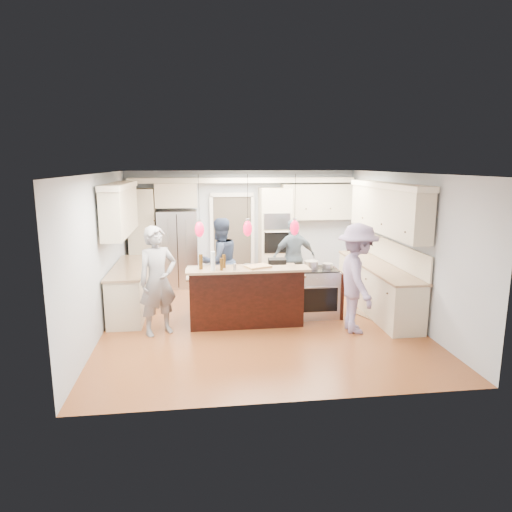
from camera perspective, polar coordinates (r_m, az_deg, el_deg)
The scene contains 23 objects.
ground_plane at distance 8.58m, azimuth 0.30°, elevation -8.01°, with size 6.00×6.00×0.00m, color brown.
room_shell at distance 8.16m, azimuth 0.31°, elevation 4.12°, with size 5.54×6.04×2.72m.
refrigerator at distance 10.85m, azimuth -9.70°, elevation 0.90°, with size 0.90×0.70×1.80m, color #B7B7BC.
oven_column at distance 10.98m, azimuth 2.36°, elevation 2.50°, with size 0.72×0.69×2.30m.
back_upper_cabinets at distance 10.85m, azimuth -5.55°, elevation 5.12°, with size 5.30×0.61×2.54m.
right_counter_run at distance 9.21m, azimuth 15.31°, elevation -0.25°, with size 0.64×3.10×2.51m.
left_cabinets at distance 9.11m, azimuth -15.81°, elevation -0.41°, with size 0.64×2.30×2.51m.
kitchen_island at distance 8.48m, azimuth -1.41°, elevation -4.81°, with size 2.10×1.46×1.12m.
island_range at distance 8.80m, azimuth 7.71°, elevation -4.49°, with size 0.82×0.71×0.92m.
pendant_lights at distance 7.63m, azimuth -1.05°, elevation 3.49°, with size 1.75×0.15×1.03m.
person_bar_end at distance 7.85m, azimuth -12.18°, elevation -3.06°, with size 0.68×0.45×1.86m, color gray.
person_far_left at distance 9.43m, azimuth -4.54°, elevation -0.63°, with size 0.87×0.67×1.78m, color #293651.
person_far_right at distance 10.05m, azimuth 4.76°, elevation -0.18°, with size 0.98×0.41×1.68m, color slate.
person_range_side at distance 7.97m, azimuth 12.54°, elevation -2.75°, with size 1.22×0.70×1.89m, color gray.
floor_rug at distance 9.12m, azimuth 15.63°, elevation -7.23°, with size 0.75×1.09×0.01m, color #856748.
water_bottle at distance 7.57m, azimuth -5.41°, elevation -0.64°, with size 0.08×0.08×0.33m, color silver.
beer_bottle_a at distance 7.71m, azimuth -6.91°, elevation -0.71°, with size 0.06×0.06×0.26m, color #41290B.
beer_bottle_b at distance 7.59m, azimuth -4.35°, elevation -1.04°, with size 0.05×0.05×0.21m, color #41290B.
beer_bottle_c at distance 7.77m, azimuth -4.02°, elevation -0.65°, with size 0.06×0.06×0.23m, color #41290B.
drink_can at distance 7.60m, azimuth -2.68°, elevation -1.38°, with size 0.06×0.06×0.11m, color #B7B7BC.
cutting_board at distance 7.82m, azimuth 0.25°, elevation -1.30°, with size 0.40×0.29×0.03m, color tan.
pot_large at distance 8.64m, azimuth 6.90°, elevation -1.10°, with size 0.26×0.26×0.15m, color #B7B7BC.
pot_small at distance 8.71m, azimuth 8.93°, elevation -1.22°, with size 0.19×0.19×0.10m, color #B7B7BC.
Camera 1 is at (-1.07, -8.02, 2.87)m, focal length 32.00 mm.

